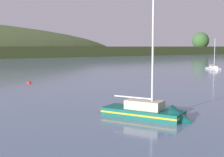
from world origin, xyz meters
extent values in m
sphere|color=#38602D|center=(178.90, 187.41, 10.94)|extent=(14.24, 14.24, 14.24)
cube|color=white|center=(36.66, 59.75, 0.06)|extent=(4.16, 5.62, 0.80)
cone|color=white|center=(35.46, 57.38, 0.06)|extent=(2.28, 2.04, 1.88)
cube|color=black|center=(36.66, 59.75, 0.25)|extent=(4.18, 5.63, 0.09)
cube|color=#BCB299|center=(36.60, 59.63, 0.73)|extent=(2.27, 2.74, 0.55)
cylinder|color=silver|center=(36.36, 59.16, 4.31)|extent=(0.14, 0.14, 7.70)
cylinder|color=silver|center=(36.99, 60.40, 1.16)|extent=(1.36, 2.54, 0.11)
cube|color=#0F564C|center=(-13.41, 26.86, 0.09)|extent=(5.35, 7.28, 1.27)
cone|color=#0F564C|center=(-11.85, 23.78, 0.09)|extent=(2.93, 2.62, 2.41)
cube|color=gold|center=(-13.41, 26.86, 0.40)|extent=(5.37, 7.30, 0.14)
cube|color=#BCB299|center=(-13.33, 26.71, 1.10)|extent=(2.92, 3.54, 0.76)
cylinder|color=silver|center=(-13.02, 26.09, 5.83)|extent=(0.18, 0.18, 10.23)
cylinder|color=silver|center=(-13.83, 27.71, 1.63)|extent=(1.76, 3.29, 0.14)
sphere|color=red|center=(-13.64, 56.42, 0.00)|extent=(0.73, 0.73, 0.73)
cylinder|color=black|center=(-13.64, 56.42, 0.40)|extent=(0.04, 0.04, 0.08)
camera|label=1|loc=(-29.78, 6.57, 6.04)|focal=49.43mm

